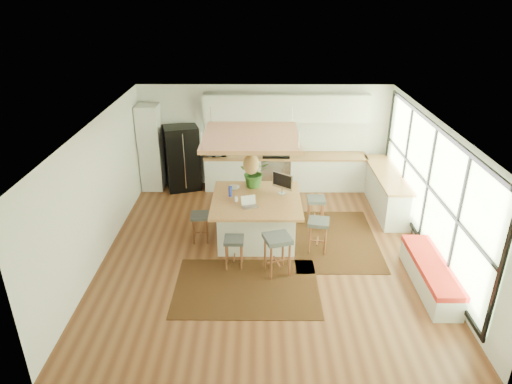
{
  "coord_description": "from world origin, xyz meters",
  "views": [
    {
      "loc": [
        -0.14,
        -8.1,
        5.05
      ],
      "look_at": [
        -0.2,
        0.5,
        1.1
      ],
      "focal_mm": 32.18,
      "sensor_mm": 36.0,
      "label": 1
    }
  ],
  "objects_px": {
    "stool_left_side": "(200,226)",
    "monitor": "(282,182)",
    "stool_right_front": "(318,235)",
    "island_plant": "(255,175)",
    "microwave": "(216,148)",
    "fridge": "(182,155)",
    "stool_near_left": "(234,251)",
    "stool_near_right": "(277,257)",
    "island": "(256,218)",
    "laptop": "(250,202)",
    "stool_right_back": "(316,211)"
  },
  "relations": [
    {
      "from": "monitor",
      "to": "laptop",
      "type": "bearing_deg",
      "value": -98.44
    },
    {
      "from": "stool_near_left",
      "to": "stool_right_front",
      "type": "relative_size",
      "value": 0.9
    },
    {
      "from": "stool_near_left",
      "to": "island",
      "type": "bearing_deg",
      "value": 69.28
    },
    {
      "from": "island",
      "to": "stool_near_left",
      "type": "distance_m",
      "value": 1.2
    },
    {
      "from": "stool_near_right",
      "to": "island",
      "type": "bearing_deg",
      "value": 106.65
    },
    {
      "from": "stool_left_side",
      "to": "monitor",
      "type": "bearing_deg",
      "value": 12.77
    },
    {
      "from": "stool_near_left",
      "to": "stool_right_front",
      "type": "bearing_deg",
      "value": 19.62
    },
    {
      "from": "island",
      "to": "monitor",
      "type": "bearing_deg",
      "value": 25.26
    },
    {
      "from": "stool_left_side",
      "to": "monitor",
      "type": "height_order",
      "value": "monitor"
    },
    {
      "from": "stool_near_left",
      "to": "stool_right_back",
      "type": "distance_m",
      "value": 2.44
    },
    {
      "from": "island_plant",
      "to": "stool_left_side",
      "type": "bearing_deg",
      "value": -146.23
    },
    {
      "from": "stool_left_side",
      "to": "island",
      "type": "bearing_deg",
      "value": 6.49
    },
    {
      "from": "stool_right_front",
      "to": "stool_near_right",
      "type": "bearing_deg",
      "value": -136.84
    },
    {
      "from": "stool_right_back",
      "to": "monitor",
      "type": "relative_size",
      "value": 1.31
    },
    {
      "from": "island",
      "to": "stool_right_front",
      "type": "distance_m",
      "value": 1.36
    },
    {
      "from": "stool_left_side",
      "to": "stool_right_front",
      "type": "bearing_deg",
      "value": -8.95
    },
    {
      "from": "stool_left_side",
      "to": "monitor",
      "type": "relative_size",
      "value": 1.24
    },
    {
      "from": "stool_left_side",
      "to": "laptop",
      "type": "height_order",
      "value": "laptop"
    },
    {
      "from": "stool_right_front",
      "to": "laptop",
      "type": "height_order",
      "value": "laptop"
    },
    {
      "from": "island_plant",
      "to": "stool_right_front",
      "type": "bearing_deg",
      "value": -41.57
    },
    {
      "from": "fridge",
      "to": "stool_left_side",
      "type": "xyz_separation_m",
      "value": [
        0.77,
        -2.75,
        -0.57
      ]
    },
    {
      "from": "monitor",
      "to": "microwave",
      "type": "bearing_deg",
      "value": 161.61
    },
    {
      "from": "stool_left_side",
      "to": "microwave",
      "type": "xyz_separation_m",
      "value": [
        0.13,
        2.8,
        0.77
      ]
    },
    {
      "from": "microwave",
      "to": "stool_near_right",
      "type": "bearing_deg",
      "value": -75.55
    },
    {
      "from": "stool_near_right",
      "to": "island_plant",
      "type": "xyz_separation_m",
      "value": [
        -0.44,
        1.95,
        0.85
      ]
    },
    {
      "from": "fridge",
      "to": "microwave",
      "type": "distance_m",
      "value": 0.92
    },
    {
      "from": "stool_near_right",
      "to": "laptop",
      "type": "xyz_separation_m",
      "value": [
        -0.52,
        0.94,
        0.7
      ]
    },
    {
      "from": "fridge",
      "to": "stool_near_left",
      "type": "height_order",
      "value": "fridge"
    },
    {
      "from": "fridge",
      "to": "monitor",
      "type": "distance_m",
      "value": 3.45
    },
    {
      "from": "monitor",
      "to": "microwave",
      "type": "relative_size",
      "value": 0.88
    },
    {
      "from": "stool_right_back",
      "to": "island_plant",
      "type": "bearing_deg",
      "value": 177.88
    },
    {
      "from": "stool_right_front",
      "to": "microwave",
      "type": "relative_size",
      "value": 1.21
    },
    {
      "from": "stool_near_left",
      "to": "island_plant",
      "type": "height_order",
      "value": "island_plant"
    },
    {
      "from": "stool_right_front",
      "to": "island_plant",
      "type": "relative_size",
      "value": 1.01
    },
    {
      "from": "island",
      "to": "island_plant",
      "type": "bearing_deg",
      "value": 93.92
    },
    {
      "from": "stool_near_right",
      "to": "laptop",
      "type": "distance_m",
      "value": 1.28
    },
    {
      "from": "stool_left_side",
      "to": "stool_near_left",
      "type": "bearing_deg",
      "value": -52.08
    },
    {
      "from": "fridge",
      "to": "monitor",
      "type": "relative_size",
      "value": 3.35
    },
    {
      "from": "stool_right_front",
      "to": "stool_left_side",
      "type": "height_order",
      "value": "stool_right_front"
    },
    {
      "from": "stool_right_back",
      "to": "island",
      "type": "bearing_deg",
      "value": -156.51
    },
    {
      "from": "island",
      "to": "laptop",
      "type": "distance_m",
      "value": 0.71
    },
    {
      "from": "island_plant",
      "to": "fridge",
      "type": "bearing_deg",
      "value": 133.91
    },
    {
      "from": "stool_left_side",
      "to": "microwave",
      "type": "height_order",
      "value": "microwave"
    },
    {
      "from": "microwave",
      "to": "island_plant",
      "type": "xyz_separation_m",
      "value": [
        1.02,
        -2.03,
        0.08
      ]
    },
    {
      "from": "microwave",
      "to": "stool_right_back",
      "type": "bearing_deg",
      "value": -46.65
    },
    {
      "from": "island",
      "to": "stool_right_front",
      "type": "xyz_separation_m",
      "value": [
        1.25,
        -0.52,
        -0.11
      ]
    },
    {
      "from": "stool_near_left",
      "to": "stool_left_side",
      "type": "xyz_separation_m",
      "value": [
        -0.76,
        0.98,
        0.0
      ]
    },
    {
      "from": "stool_near_left",
      "to": "island_plant",
      "type": "xyz_separation_m",
      "value": [
        0.38,
        1.75,
        0.85
      ]
    },
    {
      "from": "fridge",
      "to": "stool_near_left",
      "type": "bearing_deg",
      "value": -85.16
    },
    {
      "from": "fridge",
      "to": "monitor",
      "type": "bearing_deg",
      "value": -60.8
    }
  ]
}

